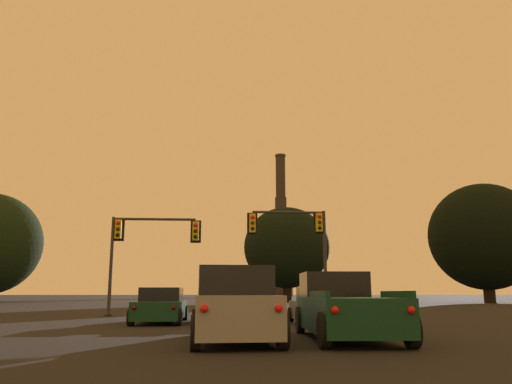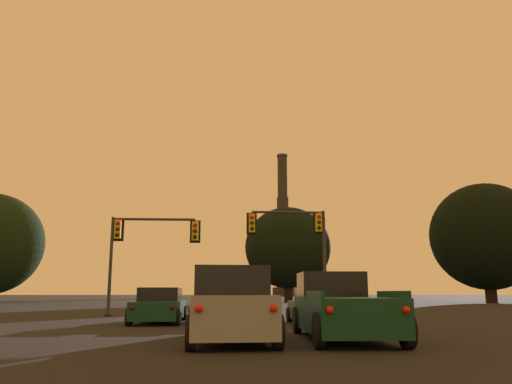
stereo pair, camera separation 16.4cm
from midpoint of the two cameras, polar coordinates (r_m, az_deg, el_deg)
sedan_left_lane_front at (r=21.55m, az=-10.74°, el=-12.71°), size 1.99×4.71×1.43m
hatchback_right_lane_front at (r=20.38m, az=7.22°, el=-12.91°), size 1.98×4.14×1.44m
suv_center_lane_second at (r=13.09m, az=-2.71°, el=-12.83°), size 2.32×4.98×1.86m
pickup_truck_right_lane_second at (r=14.14m, az=9.95°, el=-12.95°), size 2.36×5.57×1.82m
sedan_center_lane_front at (r=21.29m, az=-3.35°, el=-12.90°), size 2.07×4.74×1.43m
traffic_light_overhead_right at (r=28.22m, az=5.05°, el=-4.93°), size 4.57×0.50×5.79m
traffic_light_overhead_left at (r=27.87m, az=-12.69°, el=-5.40°), size 4.95×0.50×5.27m
smokestack at (r=169.05m, az=3.14°, el=-5.38°), size 7.38×7.38×48.43m
treeline_far_left at (r=64.72m, az=3.73°, el=-6.34°), size 11.01×9.91×12.15m
treeline_right_mid at (r=69.94m, az=24.84°, el=-4.61°), size 13.88×12.49×15.02m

